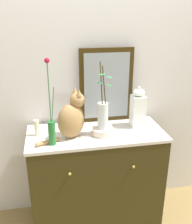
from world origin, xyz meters
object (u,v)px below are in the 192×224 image
jar_lidded_porcelain (138,108)px  vase_glass_clear (103,114)px  sideboard (96,178)px  candle_pillar (37,128)px  bowl_porcelain (103,131)px  mirror_leaning (106,86)px  cat_sitting (72,118)px  vase_slim_green (51,126)px

jar_lidded_porcelain → vase_glass_clear: bearing=-161.8°
sideboard → candle_pillar: (-0.48, 0.03, 0.53)m
bowl_porcelain → jar_lidded_porcelain: (0.33, 0.11, 0.14)m
mirror_leaning → cat_sitting: size_ratio=1.60×
cat_sitting → bowl_porcelain: size_ratio=2.37×
mirror_leaning → vase_slim_green: (-0.50, -0.37, -0.18)m
cat_sitting → vase_slim_green: size_ratio=0.63×
sideboard → vase_glass_clear: bearing=-47.5°
cat_sitting → vase_glass_clear: bearing=-0.1°
bowl_porcelain → jar_lidded_porcelain: jar_lidded_porcelain is taller
mirror_leaning → vase_glass_clear: bearing=-107.9°
bowl_porcelain → vase_glass_clear: vase_glass_clear is taller
cat_sitting → jar_lidded_porcelain: size_ratio=1.15×
mirror_leaning → candle_pillar: 0.70m
vase_slim_green → sideboard: bearing=21.6°
candle_pillar → cat_sitting: bearing=-16.3°
mirror_leaning → jar_lidded_porcelain: (0.24, -0.17, -0.17)m
vase_glass_clear → jar_lidded_porcelain: 0.35m
sideboard → jar_lidded_porcelain: bearing=8.8°
jar_lidded_porcelain → sideboard: bearing=-171.2°
sideboard → vase_glass_clear: vase_glass_clear is taller
vase_slim_green → bowl_porcelain: vase_slim_green is taller
candle_pillar → vase_slim_green: bearing=-55.9°
bowl_porcelain → candle_pillar: size_ratio=1.19×
mirror_leaning → vase_slim_green: mirror_leaning is taller
vase_slim_green → vase_glass_clear: size_ratio=1.21×
jar_lidded_porcelain → candle_pillar: size_ratio=2.46×
cat_sitting → bowl_porcelain: cat_sitting is taller
bowl_porcelain → candle_pillar: (-0.52, 0.08, 0.04)m
mirror_leaning → cat_sitting: bearing=-140.6°
cat_sitting → bowl_porcelain: bearing=0.3°
bowl_porcelain → candle_pillar: candle_pillar is taller
sideboard → mirror_leaning: mirror_leaning is taller
sideboard → vase_glass_clear: (0.05, -0.05, 0.64)m
mirror_leaning → jar_lidded_porcelain: size_ratio=1.83×
vase_glass_clear → vase_slim_green: bearing=-167.2°
sideboard → candle_pillar: size_ratio=7.80×
vase_slim_green → vase_glass_clear: (0.41, 0.09, 0.03)m
vase_slim_green → candle_pillar: 0.22m
vase_slim_green → vase_glass_clear: 0.42m
jar_lidded_porcelain → bowl_porcelain: bearing=-162.1°
sideboard → bowl_porcelain: 0.49m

